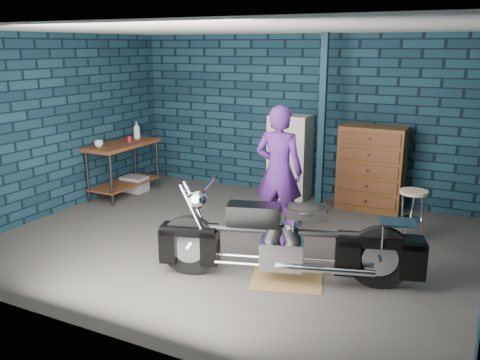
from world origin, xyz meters
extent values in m
plane|color=#44413F|center=(0.00, 0.00, 0.00)|extent=(6.00, 6.00, 0.00)
cube|color=#0E2330|center=(0.00, 2.50, 1.35)|extent=(6.00, 0.02, 2.70)
cube|color=#0E2330|center=(-3.00, 0.00, 1.35)|extent=(0.02, 5.00, 2.70)
cube|color=white|center=(0.00, 0.00, 2.70)|extent=(6.00, 5.00, 0.02)
cube|color=#13303D|center=(0.55, 1.95, 1.35)|extent=(0.10, 0.10, 2.70)
cube|color=brown|center=(-2.68, 1.11, 0.46)|extent=(0.60, 1.40, 0.91)
cube|color=brown|center=(1.07, -0.74, 0.00)|extent=(0.91, 0.79, 0.01)
imported|color=#491E71|center=(0.43, 0.54, 0.89)|extent=(0.69, 0.49, 1.77)
cube|color=gray|center=(-2.66, 1.34, 0.13)|extent=(0.43, 0.31, 0.27)
cube|color=beige|center=(-0.08, 2.23, 0.70)|extent=(0.66, 0.47, 1.41)
cube|color=brown|center=(1.29, 2.23, 0.66)|extent=(0.99, 0.55, 1.32)
imported|color=#C5B195|center=(-2.79, 0.65, 0.96)|extent=(0.16, 0.16, 0.11)
cylinder|color=maroon|center=(-2.60, 1.20, 0.96)|extent=(0.10, 0.10, 0.11)
imported|color=gray|center=(-2.70, 1.53, 1.07)|extent=(0.16, 0.16, 0.31)
camera|label=1|loc=(2.93, -5.56, 2.52)|focal=38.00mm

